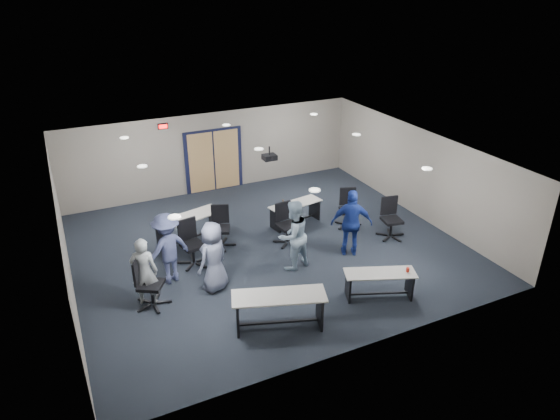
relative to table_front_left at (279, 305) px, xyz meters
name	(u,v)px	position (x,y,z in m)	size (l,w,h in m)	color
floor	(268,247)	(1.16, 3.20, -0.54)	(10.00, 10.00, 0.00)	black
back_wall	(213,152)	(1.16, 7.70, 0.81)	(10.00, 0.04, 2.70)	gray
front_wall	(364,292)	(1.16, -1.30, 0.81)	(10.00, 0.04, 2.70)	gray
left_wall	(64,242)	(-3.84, 3.20, 0.81)	(0.04, 9.00, 2.70)	gray
right_wall	(419,173)	(6.16, 3.20, 0.81)	(0.04, 9.00, 2.70)	gray
ceiling	(267,154)	(1.16, 3.20, 2.16)	(10.00, 9.00, 0.04)	silver
double_door	(214,161)	(1.16, 7.66, 0.51)	(2.00, 0.07, 2.20)	black
exit_sign	(163,126)	(-0.44, 7.65, 1.91)	(0.32, 0.07, 0.18)	black
ceiling_projector	(270,157)	(1.46, 3.70, 1.86)	(0.35, 0.32, 0.37)	black
ceiling_can_lights	(263,152)	(1.16, 3.45, 2.13)	(6.24, 5.74, 0.02)	silver
table_front_left	(279,305)	(0.00, 0.00, 0.00)	(2.06, 1.25, 0.79)	#ACA9A2
table_front_right	(380,280)	(2.55, -0.01, -0.09)	(1.70, 1.10, 0.76)	#ACA9A2
table_back_left	(189,225)	(-0.67, 4.43, -0.02)	(2.00, 1.10, 0.77)	#ACA9A2
table_back_right	(295,210)	(2.48, 4.15, -0.08)	(1.71, 0.82, 0.91)	#ACA9A2
chair_back_a	(192,244)	(-0.92, 3.21, 0.06)	(0.76, 0.76, 1.20)	black
chair_back_b	(220,228)	(0.02, 3.79, 0.03)	(0.72, 0.72, 1.15)	black
chair_back_c	(288,224)	(1.75, 3.18, 0.04)	(0.73, 0.73, 1.16)	black
chair_back_d	(349,209)	(3.82, 3.33, 0.03)	(0.72, 0.72, 1.15)	black
chair_loose_left	(151,283)	(-2.26, 1.89, 0.05)	(0.74, 0.74, 1.18)	black
chair_loose_right	(392,219)	(4.55, 2.24, 0.04)	(0.73, 0.73, 1.17)	black
person_gray	(144,272)	(-2.34, 2.04, 0.29)	(0.60, 0.40, 1.66)	gray
person_plaid	(213,257)	(-0.77, 1.94, 0.33)	(0.85, 0.55, 1.73)	slate
person_lightblue	(293,235)	(1.33, 2.00, 0.37)	(0.89, 0.69, 1.83)	#9CB7CE
person_navy	(352,223)	(3.01, 1.95, 0.37)	(1.07, 0.45, 1.83)	navy
person_back	(167,248)	(-1.65, 2.72, 0.36)	(1.16, 0.67, 1.79)	#424A77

